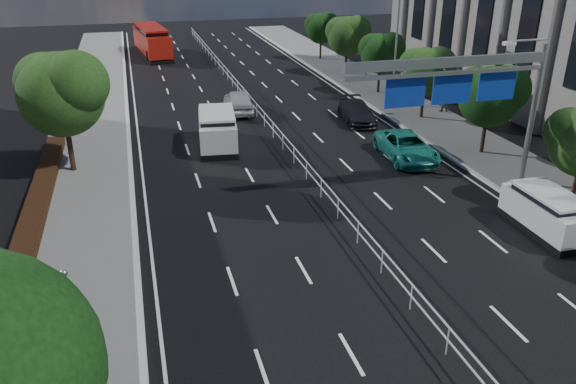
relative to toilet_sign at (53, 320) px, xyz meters
name	(u,v)px	position (x,y,z in m)	size (l,w,h in m)	color
ground	(433,338)	(10.95, 0.00, -2.94)	(160.00, 160.00, 0.00)	black
median_fence	(267,122)	(10.95, 22.50, -2.42)	(0.05, 85.00, 1.02)	silver
hedge_near	(7,306)	(-2.35, 5.00, -2.58)	(1.00, 36.00, 0.44)	black
toilet_sign	(53,320)	(0.00, 0.00, 0.00)	(1.62, 0.18, 4.34)	gray
overhead_gantry	(468,82)	(17.69, 10.05, 2.66)	(10.24, 0.38, 7.45)	gray
streetlight_far	(393,36)	(21.46, 26.00, 2.27)	(2.78, 2.40, 9.00)	gray
near_tree_back	(62,90)	(-0.99, 17.97, 1.67)	(4.84, 4.51, 6.69)	black
far_tree_d	(491,93)	(22.20, 14.48, 0.74)	(3.85, 3.59, 5.34)	black
far_tree_e	(427,69)	(22.20, 21.98, 0.61)	(3.63, 3.38, 5.13)	black
far_tree_f	(381,51)	(22.20, 29.48, 0.55)	(3.52, 3.28, 5.02)	black
far_tree_g	(348,34)	(22.20, 36.98, 0.81)	(3.96, 3.69, 5.45)	black
far_tree_h	(321,27)	(22.20, 44.48, 0.48)	(3.41, 3.18, 4.91)	black
white_minivan	(217,130)	(7.26, 20.05, -1.86)	(2.80, 5.33, 2.22)	black
red_bus	(152,40)	(5.13, 51.68, -1.30)	(3.73, 10.79, 3.16)	black
near_car_silver	(238,101)	(9.95, 27.22, -2.12)	(1.96, 4.86, 1.66)	#AFB1B7
near_car_dark	(156,52)	(5.33, 49.69, -2.16)	(1.66, 4.75, 1.57)	black
silver_minivan	(547,213)	(19.25, 5.23, -2.05)	(1.95, 4.43, 1.83)	black
parked_car_teal	(406,147)	(17.45, 15.00, -2.21)	(2.44, 5.30, 1.47)	#197166
parked_car_dark	(357,112)	(17.45, 22.58, -2.24)	(1.96, 4.83, 1.40)	black
pedestrian_b	(443,100)	(24.35, 22.95, -2.00)	(0.79, 0.61, 1.62)	gray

